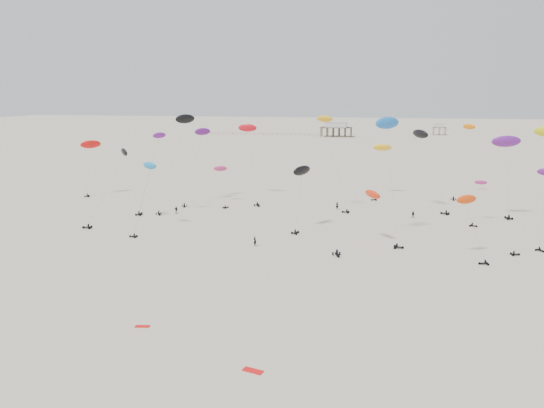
% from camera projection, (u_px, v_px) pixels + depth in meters
% --- Properties ---
extents(ground_plane, '(900.00, 900.00, 0.00)m').
position_uv_depth(ground_plane, '(329.00, 166.00, 212.91)').
color(ground_plane, beige).
extents(pavilion_main, '(21.00, 13.00, 9.80)m').
position_uv_depth(pavilion_main, '(336.00, 130.00, 357.85)').
color(pavilion_main, brown).
rests_on(pavilion_main, ground).
extents(pavilion_small, '(9.00, 7.00, 8.00)m').
position_uv_depth(pavilion_small, '(439.00, 130.00, 372.84)').
color(pavilion_small, brown).
rests_on(pavilion_small, ground).
extents(pier_fence, '(80.20, 0.20, 1.50)m').
position_uv_depth(pier_fence, '(261.00, 134.00, 368.89)').
color(pier_fence, black).
rests_on(pier_fence, ground).
extents(rig_0, '(4.44, 15.09, 20.62)m').
position_uv_depth(rig_0, '(199.00, 146.00, 140.80)').
color(rig_0, black).
rests_on(rig_0, ground).
extents(rig_1, '(7.09, 5.49, 19.60)m').
position_uv_depth(rig_1, '(150.00, 171.00, 124.38)').
color(rig_1, black).
rests_on(rig_1, ground).
extents(rig_2, '(3.95, 11.10, 15.20)m').
position_uv_depth(rig_2, '(146.00, 181.00, 110.86)').
color(rig_2, black).
rests_on(rig_2, ground).
extents(rig_3, '(6.96, 13.19, 21.08)m').
position_uv_depth(rig_3, '(464.00, 150.00, 146.78)').
color(rig_3, black).
rests_on(rig_3, ground).
extents(rig_4, '(8.78, 14.50, 14.51)m').
position_uv_depth(rig_4, '(363.00, 211.00, 99.17)').
color(rig_4, black).
rests_on(rig_4, ground).
extents(rig_5, '(6.56, 10.20, 11.69)m').
position_uv_depth(rig_5, '(222.00, 178.00, 138.20)').
color(rig_5, black).
rests_on(rig_5, ground).
extents(rig_6, '(9.88, 16.26, 23.01)m').
position_uv_depth(rig_6, '(249.00, 140.00, 144.40)').
color(rig_6, black).
rests_on(rig_6, ground).
extents(rig_7, '(9.73, 11.83, 17.47)m').
position_uv_depth(rig_7, '(540.00, 190.00, 98.54)').
color(rig_7, black).
rests_on(rig_7, ground).
extents(rig_8, '(5.77, 7.09, 15.82)m').
position_uv_depth(rig_8, '(90.00, 150.00, 148.43)').
color(rig_8, black).
rests_on(rig_8, ground).
extents(rig_9, '(5.87, 7.04, 11.33)m').
position_uv_depth(rig_9, '(470.00, 213.00, 91.65)').
color(rig_9, black).
rests_on(rig_9, ground).
extents(rig_10, '(9.13, 4.87, 23.40)m').
position_uv_depth(rig_10, '(330.00, 141.00, 127.39)').
color(rig_10, black).
rests_on(rig_10, ground).
extents(rig_11, '(4.35, 7.55, 9.97)m').
position_uv_depth(rig_11, '(477.00, 200.00, 116.71)').
color(rig_11, black).
rests_on(rig_11, ground).
extents(rig_12, '(7.55, 12.60, 17.58)m').
position_uv_depth(rig_12, '(114.00, 173.00, 116.82)').
color(rig_12, black).
rests_on(rig_12, ground).
extents(rig_13, '(5.20, 12.29, 16.05)m').
position_uv_depth(rig_13, '(381.00, 152.00, 149.26)').
color(rig_13, black).
rests_on(rig_13, ground).
extents(rig_14, '(6.61, 12.06, 24.31)m').
position_uv_depth(rig_14, '(389.00, 138.00, 102.60)').
color(rig_14, black).
rests_on(rig_14, ground).
extents(rig_15, '(7.11, 4.67, 19.41)m').
position_uv_depth(rig_15, '(506.00, 150.00, 119.75)').
color(rig_15, black).
rests_on(rig_15, ground).
extents(rig_16, '(4.50, 9.17, 13.73)m').
position_uv_depth(rig_16, '(301.00, 180.00, 110.95)').
color(rig_16, black).
rests_on(rig_16, ground).
extents(rig_17, '(10.17, 9.56, 20.27)m').
position_uv_depth(rig_17, '(424.00, 147.00, 128.68)').
color(rig_17, black).
rests_on(rig_17, ground).
extents(rig_18, '(5.24, 18.85, 25.25)m').
position_uv_depth(rig_18, '(182.00, 130.00, 134.32)').
color(rig_18, black).
rests_on(rig_18, ground).
extents(spectator_0, '(0.93, 0.83, 2.12)m').
position_uv_depth(spectator_0, '(255.00, 246.00, 100.36)').
color(spectator_0, black).
rests_on(spectator_0, ground).
extents(spectator_1, '(1.04, 0.74, 1.95)m').
position_uv_depth(spectator_1, '(413.00, 218.00, 122.87)').
color(spectator_1, black).
rests_on(spectator_1, ground).
extents(spectator_2, '(1.31, 0.81, 2.10)m').
position_uv_depth(spectator_2, '(176.00, 214.00, 127.50)').
color(spectator_2, black).
rests_on(spectator_2, ground).
extents(spectator_3, '(0.92, 0.75, 2.19)m').
position_uv_depth(spectator_3, '(337.00, 209.00, 132.26)').
color(spectator_3, black).
rests_on(spectator_3, ground).
extents(grounded_kite_a, '(2.36, 1.43, 0.08)m').
position_uv_depth(grounded_kite_a, '(253.00, 371.00, 54.95)').
color(grounded_kite_a, red).
rests_on(grounded_kite_a, ground).
extents(grounded_kite_b, '(1.90, 1.02, 0.07)m').
position_uv_depth(grounded_kite_b, '(142.00, 327.00, 65.46)').
color(grounded_kite_b, red).
rests_on(grounded_kite_b, ground).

